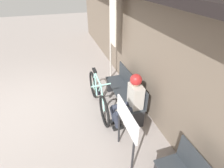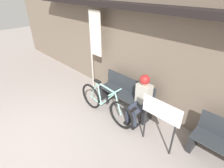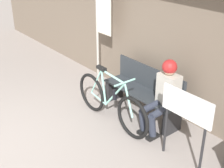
% 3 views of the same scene
% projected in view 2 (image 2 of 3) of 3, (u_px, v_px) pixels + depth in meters
% --- Properties ---
extents(ground_plane, '(24.00, 24.00, 0.00)m').
position_uv_depth(ground_plane, '(32.00, 143.00, 3.65)').
color(ground_plane, gray).
extents(storefront_wall, '(12.00, 0.56, 3.20)m').
position_uv_depth(storefront_wall, '(123.00, 39.00, 4.52)').
color(storefront_wall, '#756656').
rests_on(storefront_wall, ground_plane).
extents(park_bench_near, '(1.54, 0.42, 0.84)m').
position_uv_depth(park_bench_near, '(125.00, 95.00, 4.54)').
color(park_bench_near, '#2D3338').
rests_on(park_bench_near, ground_plane).
extents(bicycle, '(1.77, 0.40, 0.93)m').
position_uv_depth(bicycle, '(105.00, 104.00, 4.23)').
color(bicycle, black).
rests_on(bicycle, ground_plane).
extents(person_seated, '(0.34, 0.62, 1.18)m').
position_uv_depth(person_seated, '(141.00, 96.00, 3.98)').
color(person_seated, '#2D3342').
rests_on(person_seated, ground_plane).
extents(banner_pole, '(0.45, 0.05, 2.34)m').
position_uv_depth(banner_pole, '(94.00, 41.00, 4.83)').
color(banner_pole, '#B7B2A8').
rests_on(banner_pole, ground_plane).
extents(signboard, '(0.78, 0.04, 1.08)m').
position_uv_depth(signboard, '(161.00, 114.00, 3.23)').
color(signboard, '#232326').
rests_on(signboard, ground_plane).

